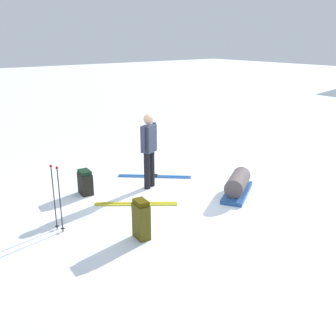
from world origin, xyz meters
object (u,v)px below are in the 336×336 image
Objects in this scene: ski_pair_near at (155,176)px; backpack_bright at (85,182)px; backpack_large_dark at (141,220)px; ski_poles_planted_near at (57,195)px; ski_pair_far at (136,204)px; skier_standing at (149,147)px; gear_sled at (238,185)px.

backpack_bright is (-0.03, -1.84, 0.25)m from ski_pair_near.
backpack_large_dark is 2.41m from backpack_bright.
ski_poles_planted_near is (-1.12, -1.01, 0.34)m from backpack_large_dark.
ski_poles_planted_near is (1.25, -2.99, 0.67)m from ski_pair_near.
ski_pair_far is 1.20× the size of ski_poles_planted_near.
backpack_bright is at bearing 176.64° from backpack_large_dark.
ski_pair_near is (-0.50, 0.50, -0.94)m from skier_standing.
backpack_bright is at bearing -91.06° from ski_pair_near.
skier_standing is 1.16× the size of ski_pair_far.
ski_poles_planted_near is 0.88× the size of gear_sled.
backpack_bright is (-1.16, -0.56, 0.25)m from ski_pair_far.
backpack_large_dark is at bearing 42.08° from ski_poles_planted_near.
ski_poles_planted_near reaches higher than ski_pair_far.
backpack_bright is (-0.53, -1.34, -0.69)m from skier_standing.
ski_pair_near is 2.07× the size of backpack_large_dark.
backpack_large_dark is (1.25, -0.70, 0.33)m from ski_pair_far.
backpack_bright is (-2.40, 0.14, -0.08)m from backpack_large_dark.
skier_standing reaches higher than ski_poles_planted_near.
backpack_large_dark is 1.54m from ski_poles_planted_near.
backpack_bright is at bearing -154.08° from ski_pair_far.
backpack_large_dark is 0.57× the size of ski_poles_planted_near.
ski_pair_far is 2.08× the size of backpack_large_dark.
skier_standing is at bearing 106.88° from ski_poles_planted_near.
gear_sled is (0.91, 2.06, 0.21)m from ski_pair_far.
backpack_bright is 1.78m from ski_poles_planted_near.
backpack_large_dark reaches higher than ski_pair_far.
skier_standing reaches higher than ski_pair_near.
ski_pair_near is 1.04× the size of gear_sled.
backpack_large_dark is (2.37, -1.98, 0.33)m from ski_pair_near.
backpack_large_dark is 0.50× the size of gear_sled.
ski_poles_planted_near is (1.29, -1.15, 0.42)m from backpack_bright.
gear_sled is at bearing 39.82° from skier_standing.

